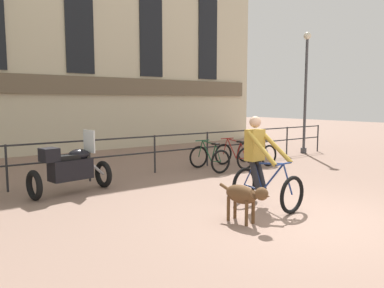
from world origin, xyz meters
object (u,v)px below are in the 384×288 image
Objects in this scene: parked_bicycle_mid_left at (234,155)px; parked_motorcycle at (70,168)px; cyclist_with_bike at (261,166)px; parked_bicycle_near_lamp at (209,158)px; dog at (244,195)px; parked_bicycle_mid_right at (257,153)px; street_lamp at (306,86)px.

parked_motorcycle is at bearing 7.09° from parked_bicycle_mid_left.
cyclist_with_bike reaches higher than parked_bicycle_mid_left.
parked_bicycle_near_lamp is 0.99× the size of parked_bicycle_mid_left.
parked_bicycle_mid_right is (4.43, 3.95, -0.10)m from dog.
cyclist_with_bike is 0.37× the size of street_lamp.
dog is (-0.98, -0.55, -0.30)m from cyclist_with_bike.
parked_bicycle_near_lamp is 1.93m from parked_bicycle_mid_right.
parked_bicycle_near_lamp is 0.97m from parked_bicycle_mid_left.
parked_bicycle_mid_right is at bearing 39.90° from cyclist_with_bike.
parked_motorcycle is 5.09m from parked_bicycle_mid_left.
parked_bicycle_mid_right is at bearing -168.44° from street_lamp.
street_lamp reaches higher than dog.
dog is at bearing -149.07° from street_lamp.
dog is at bearing -155.49° from cyclist_with_bike.
dog is 0.93× the size of parked_bicycle_mid_right.
cyclist_with_bike is 1.48× the size of parked_bicycle_mid_left.
cyclist_with_bike is at bearing 57.41° from parked_bicycle_mid_left.
parked_bicycle_mid_left is at bearing 42.84° from dog.
dog is 9.24m from street_lamp.
parked_bicycle_mid_right is at bearing 35.80° from dog.
cyclist_with_bike is 4.03m from parked_motorcycle.
parked_bicycle_mid_right is (0.97, -0.00, 0.00)m from parked_bicycle_mid_left.
parked_bicycle_mid_right is (1.93, -0.00, 0.00)m from parked_bicycle_near_lamp.
parked_bicycle_mid_left is (5.07, 0.32, -0.20)m from parked_motorcycle.
street_lamp is at bearing 24.99° from dog.
cyclist_with_bike is 8.07m from street_lamp.
parked_bicycle_mid_right is (3.45, 3.40, -0.41)m from cyclist_with_bike.
dog is 0.58× the size of parked_motorcycle.
parked_bicycle_mid_left is (3.46, 3.95, -0.10)m from dog.
dog is 0.23× the size of street_lamp.
parked_bicycle_near_lamp is at bearing -94.80° from parked_motorcycle.
dog is 4.68m from parked_bicycle_near_lamp.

